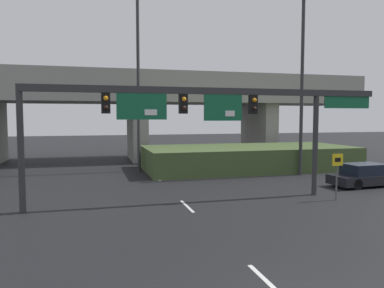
{
  "coord_description": "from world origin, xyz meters",
  "views": [
    {
      "loc": [
        -4.25,
        -6.59,
        4.21
      ],
      "look_at": [
        0.0,
        9.32,
        3.01
      ],
      "focal_mm": 35.0,
      "sensor_mm": 36.0,
      "label": 1
    }
  ],
  "objects_px": {
    "parked_sedan_near_right": "(366,176)",
    "highway_light_pole_near": "(138,66)",
    "speed_limit_sign": "(337,169)",
    "signal_gantry": "(206,108)",
    "highway_light_pole_far": "(302,81)"
  },
  "relations": [
    {
      "from": "parked_sedan_near_right",
      "to": "highway_light_pole_near",
      "type": "bearing_deg",
      "value": 139.16
    },
    {
      "from": "speed_limit_sign",
      "to": "parked_sedan_near_right",
      "type": "distance_m",
      "value": 5.11
    },
    {
      "from": "signal_gantry",
      "to": "highway_light_pole_near",
      "type": "relative_size",
      "value": 1.18
    },
    {
      "from": "parked_sedan_near_right",
      "to": "speed_limit_sign",
      "type": "bearing_deg",
      "value": -148.48
    },
    {
      "from": "highway_light_pole_far",
      "to": "parked_sedan_near_right",
      "type": "relative_size",
      "value": 2.75
    },
    {
      "from": "signal_gantry",
      "to": "speed_limit_sign",
      "type": "xyz_separation_m",
      "value": [
        6.46,
        -1.43,
        -3.08
      ]
    },
    {
      "from": "highway_light_pole_near",
      "to": "highway_light_pole_far",
      "type": "xyz_separation_m",
      "value": [
        11.05,
        -4.74,
        -1.29
      ]
    },
    {
      "from": "highway_light_pole_near",
      "to": "highway_light_pole_far",
      "type": "distance_m",
      "value": 12.09
    },
    {
      "from": "speed_limit_sign",
      "to": "parked_sedan_near_right",
      "type": "height_order",
      "value": "speed_limit_sign"
    },
    {
      "from": "speed_limit_sign",
      "to": "highway_light_pole_far",
      "type": "xyz_separation_m",
      "value": [
        2.64,
        7.79,
        5.16
      ]
    },
    {
      "from": "speed_limit_sign",
      "to": "parked_sedan_near_right",
      "type": "bearing_deg",
      "value": 34.77
    },
    {
      "from": "parked_sedan_near_right",
      "to": "signal_gantry",
      "type": "bearing_deg",
      "value": -175.54
    },
    {
      "from": "signal_gantry",
      "to": "parked_sedan_near_right",
      "type": "bearing_deg",
      "value": 7.72
    },
    {
      "from": "highway_light_pole_near",
      "to": "highway_light_pole_far",
      "type": "relative_size",
      "value": 1.2
    },
    {
      "from": "signal_gantry",
      "to": "highway_light_pole_far",
      "type": "distance_m",
      "value": 11.29
    }
  ]
}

